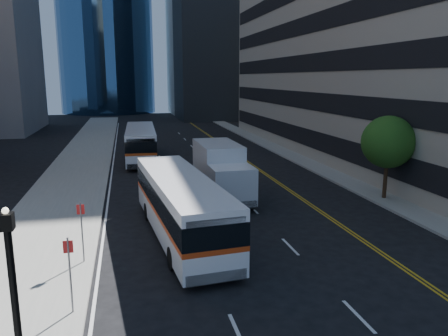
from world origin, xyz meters
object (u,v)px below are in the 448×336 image
Objects in this scene: lamp_post at (15,301)px; box_truck at (221,170)px; street_tree at (388,142)px; bus_front at (181,205)px; bus_rear at (141,142)px.

lamp_post reaches higher than box_truck.
lamp_post is at bearing -142.13° from street_tree.
lamp_post is 18.57m from box_truck.
bus_front is 20.85m from bus_rear.
bus_front is (-13.15, -3.73, -2.03)m from street_tree.
bus_front is at bearing 64.73° from lamp_post.
bus_front is at bearing -85.22° from bus_rear.
bus_front is 7.19m from box_truck.
bus_front is at bearing -164.17° from street_tree.
street_tree is at bearing -16.31° from box_truck.
bus_rear is 15.13m from box_truck.
box_truck is (4.47, -14.45, 0.15)m from bus_rear.
box_truck is at bearing 164.96° from street_tree.
lamp_post is 31.33m from bus_rear.
bus_front is 0.99× the size of bus_rear.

